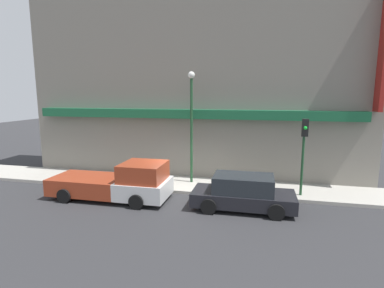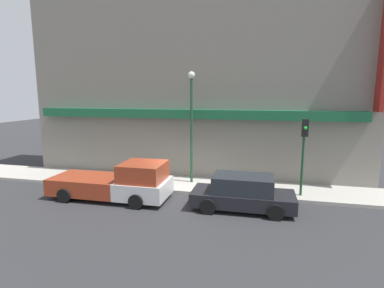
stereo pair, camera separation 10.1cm
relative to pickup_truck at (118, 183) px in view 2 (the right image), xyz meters
name	(u,v)px [view 2 (the right image)]	position (x,y,z in m)	size (l,w,h in m)	color
ground_plane	(177,194)	(2.53, 1.30, -0.78)	(80.00, 80.00, 0.00)	#2D2D30
sidewalk	(184,184)	(2.53, 2.65, -0.71)	(36.00, 2.71, 0.16)	#ADA89E
building	(196,84)	(2.54, 5.49, 4.69)	(19.80, 3.80, 10.97)	gray
pickup_truck	(118,183)	(0.00, 0.00, 0.00)	(5.66, 2.29, 1.80)	silver
parked_car	(243,193)	(5.82, 0.00, -0.06)	(4.34, 1.98, 1.49)	black
fire_hydrant	(223,183)	(4.74, 1.97, -0.29)	(0.19, 0.19, 0.67)	#196633
street_lamp	(191,115)	(2.88, 2.94, 3.03)	(0.36, 0.36, 5.90)	#1E4728
traffic_light	(304,144)	(8.43, 1.91, 1.88)	(0.28, 0.42, 3.64)	#1E4728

